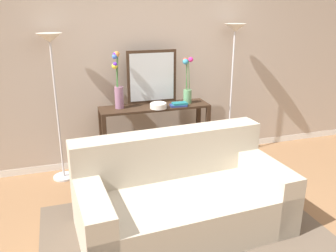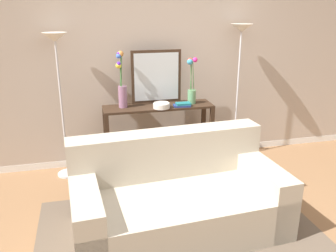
# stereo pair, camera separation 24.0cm
# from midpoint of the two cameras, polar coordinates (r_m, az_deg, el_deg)

# --- Properties ---
(ground_plane) EXTENTS (16.00, 16.00, 0.02)m
(ground_plane) POSITION_cam_midpoint_polar(r_m,az_deg,el_deg) (3.41, 5.95, -18.23)
(ground_plane) COLOR #936B47
(back_wall) EXTENTS (12.00, 0.15, 2.62)m
(back_wall) POSITION_cam_midpoint_polar(r_m,az_deg,el_deg) (4.72, -3.49, 9.90)
(back_wall) COLOR white
(back_wall) RESTS_ON ground
(area_rug) EXTENTS (2.62, 1.81, 0.01)m
(area_rug) POSITION_cam_midpoint_polar(r_m,az_deg,el_deg) (3.46, 0.94, -17.15)
(area_rug) COLOR brown
(area_rug) RESTS_ON ground
(couch) EXTENTS (1.98, 1.11, 0.88)m
(couch) POSITION_cam_midpoint_polar(r_m,az_deg,el_deg) (3.43, 0.02, -11.57)
(couch) COLOR #BCB29E
(couch) RESTS_ON ground
(console_table) EXTENTS (1.36, 0.37, 0.86)m
(console_table) POSITION_cam_midpoint_polar(r_m,az_deg,el_deg) (4.48, -3.64, -0.05)
(console_table) COLOR #382619
(console_table) RESTS_ON ground
(floor_lamp_left) EXTENTS (0.28, 0.28, 1.75)m
(floor_lamp_left) POSITION_cam_midpoint_polar(r_m,az_deg,el_deg) (4.28, -19.62, 8.87)
(floor_lamp_left) COLOR silver
(floor_lamp_left) RESTS_ON ground
(floor_lamp_right) EXTENTS (0.28, 0.28, 1.82)m
(floor_lamp_right) POSITION_cam_midpoint_polar(r_m,az_deg,el_deg) (4.76, 9.05, 11.26)
(floor_lamp_right) COLOR silver
(floor_lamp_right) RESTS_ON ground
(wall_mirror) EXTENTS (0.63, 0.02, 0.66)m
(wall_mirror) POSITION_cam_midpoint_polar(r_m,az_deg,el_deg) (4.47, -4.14, 7.86)
(wall_mirror) COLOR #382619
(wall_mirror) RESTS_ON console_table
(vase_tall_flowers) EXTENTS (0.12, 0.12, 0.68)m
(vase_tall_flowers) POSITION_cam_midpoint_polar(r_m,az_deg,el_deg) (4.29, -9.63, 6.25)
(vase_tall_flowers) COLOR gray
(vase_tall_flowers) RESTS_ON console_table
(vase_short_flowers) EXTENTS (0.13, 0.12, 0.58)m
(vase_short_flowers) POSITION_cam_midpoint_polar(r_m,az_deg,el_deg) (4.47, 1.57, 6.56)
(vase_short_flowers) COLOR #669E6B
(vase_short_flowers) RESTS_ON console_table
(fruit_bowl) EXTENTS (0.20, 0.20, 0.07)m
(fruit_bowl) POSITION_cam_midpoint_polar(r_m,az_deg,el_deg) (4.29, -3.17, 3.30)
(fruit_bowl) COLOR silver
(fruit_bowl) RESTS_ON console_table
(book_stack) EXTENTS (0.22, 0.14, 0.04)m
(book_stack) POSITION_cam_midpoint_polar(r_m,az_deg,el_deg) (4.37, 0.21, 3.47)
(book_stack) COLOR navy
(book_stack) RESTS_ON console_table
(book_row_under_console) EXTENTS (0.39, 0.17, 0.13)m
(book_row_under_console) POSITION_cam_midpoint_polar(r_m,az_deg,el_deg) (4.62, -7.93, -6.77)
(book_row_under_console) COLOR slate
(book_row_under_console) RESTS_ON ground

